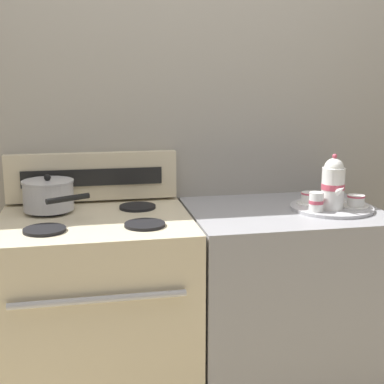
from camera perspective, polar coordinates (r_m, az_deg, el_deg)
The scene contains 11 objects.
wall_back at distance 2.45m, azimuth -1.21°, elevation 4.25°, with size 6.00×0.05×2.20m.
stove at distance 2.28m, azimuth -9.88°, elevation -13.71°, with size 0.75×0.65×0.91m.
control_panel at distance 2.38m, azimuth -10.57°, elevation 1.64°, with size 0.74×0.05×0.21m.
side_counter at distance 2.42m, azimuth 9.45°, elevation -12.15°, with size 0.80×0.62×0.89m.
saucepan at distance 2.25m, azimuth -15.04°, elevation -0.31°, with size 0.27×0.32×0.15m.
serving_tray at distance 2.32m, azimuth 14.66°, elevation -1.63°, with size 0.34×0.34×0.01m.
teapot at distance 2.24m, azimuth 14.84°, elevation 0.86°, with size 0.09×0.15×0.23m.
teacup_left at distance 2.39m, azimuth 14.85°, elevation -0.40°, with size 0.11×0.11×0.05m.
teacup_right at distance 2.32m, azimuth 17.07°, elevation -0.95°, with size 0.11×0.11×0.05m.
teacup_front at distance 2.32m, azimuth 12.43°, elevation -0.66°, with size 0.11×0.11×0.05m.
creamer_jug at distance 2.20m, azimuth 13.11°, elevation -1.03°, with size 0.06×0.06×0.08m.
Camera 1 is at (-0.42, -2.06, 1.44)m, focal length 50.00 mm.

